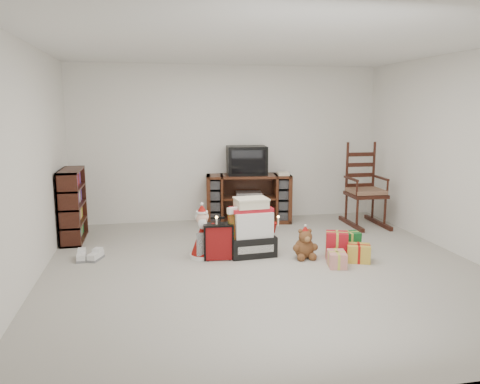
% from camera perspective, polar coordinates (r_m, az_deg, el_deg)
% --- Properties ---
extents(room, '(5.01, 5.01, 2.51)m').
position_cam_1_polar(room, '(5.21, 3.24, 3.87)').
color(room, '#AFABA0').
rests_on(room, ground).
extents(tv_stand, '(1.40, 0.66, 0.77)m').
position_cam_1_polar(tv_stand, '(7.55, 1.05, -0.77)').
color(tv_stand, '#442013').
rests_on(tv_stand, floor).
extents(bookshelf, '(0.27, 0.82, 1.00)m').
position_cam_1_polar(bookshelf, '(6.87, -19.72, -1.66)').
color(bookshelf, '#3E1911').
rests_on(bookshelf, floor).
extents(rocking_chair, '(0.55, 0.90, 1.35)m').
position_cam_1_polar(rocking_chair, '(7.62, 14.86, -0.44)').
color(rocking_chair, '#3E1911').
rests_on(rocking_chair, floor).
extents(gift_pile, '(0.59, 0.45, 0.71)m').
position_cam_1_polar(gift_pile, '(5.86, 1.36, -4.74)').
color(gift_pile, black).
rests_on(gift_pile, floor).
extents(red_suitcase, '(0.35, 0.20, 0.52)m').
position_cam_1_polar(red_suitcase, '(5.72, -2.66, -6.02)').
color(red_suitcase, maroon).
rests_on(red_suitcase, floor).
extents(stocking, '(0.33, 0.23, 0.65)m').
position_cam_1_polar(stocking, '(5.73, -0.19, -4.96)').
color(stocking, '#0C721C').
rests_on(stocking, floor).
extents(teddy_bear, '(0.25, 0.22, 0.37)m').
position_cam_1_polar(teddy_bear, '(5.82, 7.88, -6.47)').
color(teddy_bear, brown).
rests_on(teddy_bear, floor).
extents(santa_figurine, '(0.29, 0.28, 0.60)m').
position_cam_1_polar(santa_figurine, '(6.04, 3.06, -5.08)').
color(santa_figurine, maroon).
rests_on(santa_figurine, floor).
extents(mrs_claus_figurine, '(0.33, 0.31, 0.67)m').
position_cam_1_polar(mrs_claus_figurine, '(5.79, -4.62, -5.49)').
color(mrs_claus_figurine, maroon).
rests_on(mrs_claus_figurine, floor).
extents(sneaker_pair, '(0.33, 0.28, 0.09)m').
position_cam_1_polar(sneaker_pair, '(6.02, -17.98, -7.46)').
color(sneaker_pair, white).
rests_on(sneaker_pair, floor).
extents(gift_cluster, '(0.54, 0.82, 0.25)m').
position_cam_1_polar(gift_cluster, '(5.87, 13.02, -6.88)').
color(gift_cluster, '#AB131E').
rests_on(gift_cluster, floor).
extents(crt_television, '(0.65, 0.50, 0.46)m').
position_cam_1_polar(crt_television, '(7.48, 0.83, 3.87)').
color(crt_television, black).
rests_on(crt_television, tv_stand).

